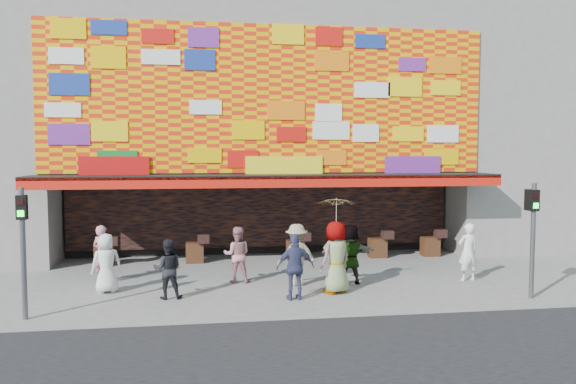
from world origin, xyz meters
The scene contains 15 objects.
ground centered at (0.00, 0.00, 0.00)m, with size 90.00×90.00×0.00m, color slate.
shop_building centered at (0.00, 8.18, 5.23)m, with size 15.20×9.40×10.00m.
neighbor_right centered at (13.00, 8.00, 6.00)m, with size 11.00×8.00×12.00m, color gray.
signal_left centered at (-6.20, -1.50, 1.86)m, with size 0.22×0.20×3.00m.
signal_right centered at (6.20, -1.50, 1.86)m, with size 0.22×0.20×3.00m.
ped_a centered at (-4.78, 0.74, 0.80)m, with size 0.79×0.51×1.61m, color silver.
ped_b centered at (-5.12, 2.03, 0.84)m, with size 0.61×0.40×1.67m, color #CB8392.
ped_c centered at (-3.11, -0.12, 0.77)m, with size 0.75×0.58×1.54m, color black.
ped_d centered at (0.41, 0.80, 0.88)m, with size 1.13×0.65×1.76m, color gray.
ped_e centered at (0.12, -0.74, 0.85)m, with size 0.99×0.41×1.69m, color #373B60.
ped_f centered at (1.96, 0.75, 0.87)m, with size 1.61×0.51×1.73m, color gray.
ped_g centered at (1.32, -0.21, 0.97)m, with size 0.95×0.62×1.94m, color gray.
ped_h centered at (5.51, 0.66, 0.85)m, with size 0.62×0.41×1.70m, color white.
ped_i centered at (-1.24, 1.45, 0.81)m, with size 0.79×0.62×1.63m, color #B8777F.
parasol centered at (1.32, -0.21, 2.14)m, with size 1.25×1.26×1.83m.
Camera 1 is at (-2.17, -14.72, 3.77)m, focal length 35.00 mm.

